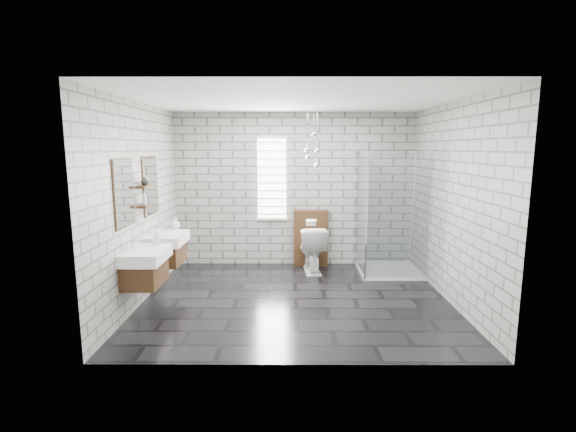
{
  "coord_description": "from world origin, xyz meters",
  "views": [
    {
      "loc": [
        -0.09,
        -5.57,
        2.09
      ],
      "look_at": [
        -0.11,
        0.35,
        1.12
      ],
      "focal_mm": 26.0,
      "sensor_mm": 36.0,
      "label": 1
    }
  ],
  "objects_px": {
    "vanity_left": "(142,257)",
    "toilet": "(312,249)",
    "vanity_right": "(165,240)",
    "shower_enclosure": "(385,244)",
    "cistern_panel": "(311,238)"
  },
  "relations": [
    {
      "from": "vanity_left",
      "to": "cistern_panel",
      "type": "xyz_separation_m",
      "value": [
        2.2,
        2.28,
        -0.26
      ]
    },
    {
      "from": "vanity_left",
      "to": "cistern_panel",
      "type": "bearing_deg",
      "value": 46.0
    },
    {
      "from": "vanity_left",
      "to": "toilet",
      "type": "distance_m",
      "value": 2.95
    },
    {
      "from": "vanity_left",
      "to": "vanity_right",
      "type": "distance_m",
      "value": 0.96
    },
    {
      "from": "shower_enclosure",
      "to": "vanity_right",
      "type": "bearing_deg",
      "value": -166.83
    },
    {
      "from": "toilet",
      "to": "vanity_right",
      "type": "bearing_deg",
      "value": 18.84
    },
    {
      "from": "cistern_panel",
      "to": "toilet",
      "type": "height_order",
      "value": "cistern_panel"
    },
    {
      "from": "cistern_panel",
      "to": "vanity_left",
      "type": "bearing_deg",
      "value": -134.0
    },
    {
      "from": "vanity_right",
      "to": "shower_enclosure",
      "type": "relative_size",
      "value": 0.77
    },
    {
      "from": "vanity_right",
      "to": "toilet",
      "type": "xyz_separation_m",
      "value": [
        2.2,
        0.96,
        -0.36
      ]
    },
    {
      "from": "vanity_right",
      "to": "shower_enclosure",
      "type": "xyz_separation_m",
      "value": [
        3.41,
        0.8,
        -0.25
      ]
    },
    {
      "from": "vanity_left",
      "to": "toilet",
      "type": "height_order",
      "value": "vanity_left"
    },
    {
      "from": "cistern_panel",
      "to": "shower_enclosure",
      "type": "distance_m",
      "value": 1.31
    },
    {
      "from": "vanity_left",
      "to": "shower_enclosure",
      "type": "relative_size",
      "value": 0.77
    },
    {
      "from": "vanity_left",
      "to": "toilet",
      "type": "xyz_separation_m",
      "value": [
        2.2,
        1.92,
        -0.36
      ]
    }
  ]
}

